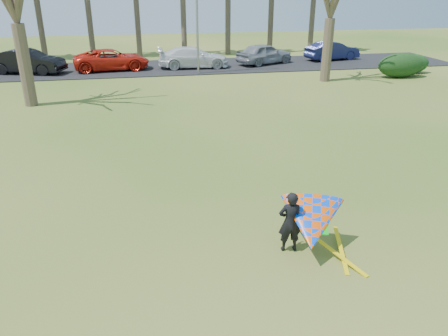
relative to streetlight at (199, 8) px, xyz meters
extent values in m
plane|color=#235612|center=(-2.16, -22.00, -4.46)|extent=(100.00, 100.00, 0.00)
cube|color=black|center=(-2.16, 3.00, -4.43)|extent=(46.00, 7.00, 0.06)
cylinder|color=#4C3A2D|center=(-12.16, 9.00, 0.04)|extent=(0.48, 0.48, 9.00)
cylinder|color=brown|center=(-0.16, 9.00, 0.04)|extent=(0.48, 0.48, 9.00)
cylinder|color=brown|center=(11.84, 9.00, 0.04)|extent=(0.48, 0.48, 9.00)
cylinder|color=#4F3F2F|center=(-10.16, -7.00, -2.36)|extent=(0.64, 0.64, 4.20)
cylinder|color=brown|center=(7.84, -4.00, -2.47)|extent=(0.64, 0.64, 3.99)
cylinder|color=gray|center=(-0.16, 0.00, -0.46)|extent=(0.16, 0.16, 8.00)
ellipsoid|color=black|center=(13.43, -3.86, -3.63)|extent=(3.34, 1.52, 1.67)
ellipsoid|color=#143815|center=(15.14, -2.65, -3.78)|extent=(2.46, 1.16, 1.37)
imported|color=black|center=(-12.11, 2.26, -3.56)|extent=(5.43, 3.24, 1.69)
imported|color=red|center=(-6.29, 2.53, -3.64)|extent=(5.72, 3.08, 1.52)
imported|color=white|center=(-0.20, 2.33, -3.63)|extent=(5.43, 2.37, 1.55)
imported|color=gray|center=(5.59, 2.96, -3.60)|extent=(5.11, 3.71, 1.62)
imported|color=#1A2050|center=(11.76, 3.79, -3.64)|extent=(4.84, 2.50, 1.52)
imported|color=black|center=(-1.10, -22.80, -3.69)|extent=(0.59, 0.40, 1.56)
cone|color=#0548F6|center=(-0.65, -23.05, -3.61)|extent=(2.13, 2.39, 2.02)
cube|color=#0CBF19|center=(-0.53, -23.13, -3.66)|extent=(0.62, 0.60, 0.24)
cube|color=yellow|center=(-0.10, -23.40, -4.45)|extent=(0.85, 1.66, 0.28)
cube|color=yellow|center=(0.10, -23.20, -4.45)|extent=(0.56, 1.76, 0.22)
camera|label=1|loc=(-4.38, -31.44, 1.57)|focal=35.00mm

